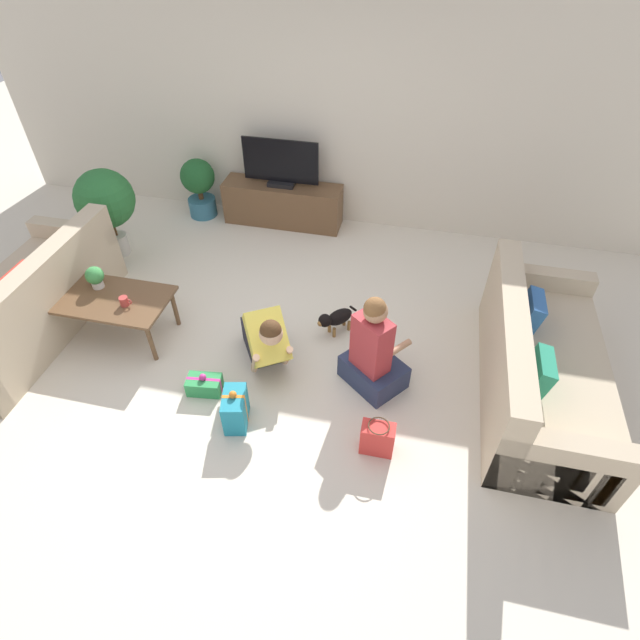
{
  "coord_description": "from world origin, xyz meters",
  "views": [
    {
      "loc": [
        1.2,
        -3.05,
        3.45
      ],
      "look_at": [
        0.47,
        0.15,
        0.45
      ],
      "focal_mm": 28.0,
      "sensor_mm": 36.0,
      "label": 1
    }
  ],
  "objects_px": {
    "person_sitting": "(373,354)",
    "gift_box_b": "(204,385)",
    "mug": "(124,301)",
    "sofa_right": "(538,368)",
    "tabletop_plant": "(95,277)",
    "gift_box_a": "(235,409)",
    "sofa_left": "(26,306)",
    "coffee_table": "(112,302)",
    "tv": "(281,166)",
    "potted_plant_back_left": "(199,185)",
    "tv_console": "(283,204)",
    "dog": "(336,318)",
    "person_kneeling": "(265,338)",
    "potted_plant_corner_left": "(105,201)",
    "gift_bag_a": "(377,438)"
  },
  "relations": [
    {
      "from": "person_sitting",
      "to": "dog",
      "type": "xyz_separation_m",
      "value": [
        -0.44,
        0.56,
        -0.18
      ]
    },
    {
      "from": "tv_console",
      "to": "person_kneeling",
      "type": "relative_size",
      "value": 1.87
    },
    {
      "from": "potted_plant_back_left",
      "to": "potted_plant_corner_left",
      "type": "xyz_separation_m",
      "value": [
        -0.62,
        -1.05,
        0.26
      ]
    },
    {
      "from": "tabletop_plant",
      "to": "tv",
      "type": "bearing_deg",
      "value": 62.15
    },
    {
      "from": "gift_box_a",
      "to": "dog",
      "type": "bearing_deg",
      "value": 64.7
    },
    {
      "from": "tv_console",
      "to": "mug",
      "type": "xyz_separation_m",
      "value": [
        -0.8,
        -2.43,
        0.24
      ]
    },
    {
      "from": "tv",
      "to": "gift_box_b",
      "type": "height_order",
      "value": "tv"
    },
    {
      "from": "coffee_table",
      "to": "tv",
      "type": "height_order",
      "value": "tv"
    },
    {
      "from": "gift_box_b",
      "to": "mug",
      "type": "bearing_deg",
      "value": 153.65
    },
    {
      "from": "tv",
      "to": "mug",
      "type": "height_order",
      "value": "tv"
    },
    {
      "from": "person_sitting",
      "to": "gift_box_a",
      "type": "xyz_separation_m",
      "value": [
        -1.02,
        -0.67,
        -0.2
      ]
    },
    {
      "from": "sofa_right",
      "to": "gift_box_a",
      "type": "relative_size",
      "value": 5.52
    },
    {
      "from": "tv",
      "to": "person_kneeling",
      "type": "distance_m",
      "value": 2.54
    },
    {
      "from": "coffee_table",
      "to": "gift_bag_a",
      "type": "bearing_deg",
      "value": -16.13
    },
    {
      "from": "tv_console",
      "to": "gift_bag_a",
      "type": "xyz_separation_m",
      "value": [
        1.66,
        -3.13,
        -0.11
      ]
    },
    {
      "from": "potted_plant_back_left",
      "to": "coffee_table",
      "type": "bearing_deg",
      "value": -87.46
    },
    {
      "from": "person_kneeling",
      "to": "tv_console",
      "type": "bearing_deg",
      "value": 70.47
    },
    {
      "from": "potted_plant_corner_left",
      "to": "gift_box_a",
      "type": "bearing_deg",
      "value": -42.59
    },
    {
      "from": "person_kneeling",
      "to": "person_sitting",
      "type": "xyz_separation_m",
      "value": [
        0.97,
        -0.0,
        0.03
      ]
    },
    {
      "from": "gift_bag_a",
      "to": "tabletop_plant",
      "type": "height_order",
      "value": "tabletop_plant"
    },
    {
      "from": "coffee_table",
      "to": "potted_plant_back_left",
      "type": "xyz_separation_m",
      "value": [
        -0.1,
        2.32,
        0.02
      ]
    },
    {
      "from": "sofa_left",
      "to": "person_kneeling",
      "type": "height_order",
      "value": "sofa_left"
    },
    {
      "from": "sofa_right",
      "to": "tv",
      "type": "relative_size",
      "value": 2.25
    },
    {
      "from": "sofa_right",
      "to": "tabletop_plant",
      "type": "relative_size",
      "value": 9.41
    },
    {
      "from": "tabletop_plant",
      "to": "gift_box_a",
      "type": "bearing_deg",
      "value": -27.76
    },
    {
      "from": "coffee_table",
      "to": "gift_box_b",
      "type": "distance_m",
      "value": 1.24
    },
    {
      "from": "sofa_left",
      "to": "sofa_right",
      "type": "height_order",
      "value": "same"
    },
    {
      "from": "mug",
      "to": "sofa_right",
      "type": "bearing_deg",
      "value": 2.97
    },
    {
      "from": "dog",
      "to": "gift_box_b",
      "type": "bearing_deg",
      "value": -90.88
    },
    {
      "from": "coffee_table",
      "to": "tv_console",
      "type": "distance_m",
      "value": 2.57
    },
    {
      "from": "sofa_right",
      "to": "gift_box_a",
      "type": "bearing_deg",
      "value": 110.19
    },
    {
      "from": "tv",
      "to": "gift_box_b",
      "type": "relative_size",
      "value": 2.94
    },
    {
      "from": "person_kneeling",
      "to": "tv",
      "type": "bearing_deg",
      "value": 70.47
    },
    {
      "from": "tv_console",
      "to": "coffee_table",
      "type": "bearing_deg",
      "value": -112.67
    },
    {
      "from": "gift_box_b",
      "to": "tabletop_plant",
      "type": "xyz_separation_m",
      "value": [
        -1.28,
        0.63,
        0.5
      ]
    },
    {
      "from": "sofa_right",
      "to": "coffee_table",
      "type": "distance_m",
      "value": 3.88
    },
    {
      "from": "potted_plant_corner_left",
      "to": "person_kneeling",
      "type": "bearing_deg",
      "value": -30.8
    },
    {
      "from": "person_kneeling",
      "to": "dog",
      "type": "xyz_separation_m",
      "value": [
        0.53,
        0.56,
        -0.15
      ]
    },
    {
      "from": "tv_console",
      "to": "potted_plant_back_left",
      "type": "xyz_separation_m",
      "value": [
        -1.09,
        -0.05,
        0.17
      ]
    },
    {
      "from": "potted_plant_back_left",
      "to": "gift_box_a",
      "type": "distance_m",
      "value": 3.46
    },
    {
      "from": "gift_bag_a",
      "to": "potted_plant_corner_left",
      "type": "bearing_deg",
      "value": 148.92
    },
    {
      "from": "tv",
      "to": "potted_plant_back_left",
      "type": "xyz_separation_m",
      "value": [
        -1.09,
        -0.05,
        -0.35
      ]
    },
    {
      "from": "person_sitting",
      "to": "gift_box_b",
      "type": "distance_m",
      "value": 1.5
    },
    {
      "from": "sofa_left",
      "to": "coffee_table",
      "type": "xyz_separation_m",
      "value": [
        0.87,
        0.13,
        0.11
      ]
    },
    {
      "from": "tv",
      "to": "mug",
      "type": "xyz_separation_m",
      "value": [
        -0.8,
        -2.43,
        -0.28
      ]
    },
    {
      "from": "sofa_right",
      "to": "tabletop_plant",
      "type": "distance_m",
      "value": 4.09
    },
    {
      "from": "person_sitting",
      "to": "sofa_left",
      "type": "bearing_deg",
      "value": 39.33
    },
    {
      "from": "gift_bag_a",
      "to": "gift_box_a",
      "type": "bearing_deg",
      "value": 179.42
    },
    {
      "from": "sofa_left",
      "to": "dog",
      "type": "distance_m",
      "value": 2.99
    },
    {
      "from": "mug",
      "to": "gift_box_a",
      "type": "bearing_deg",
      "value": -28.36
    }
  ]
}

